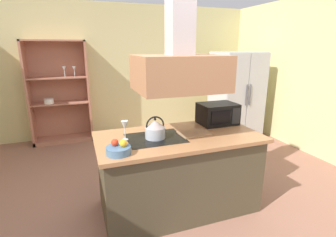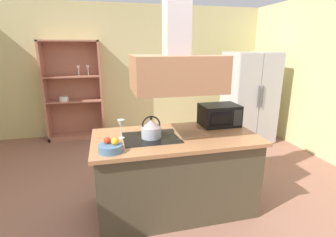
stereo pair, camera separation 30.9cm
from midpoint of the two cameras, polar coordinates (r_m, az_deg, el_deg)
The scene contains 11 objects.
ground_plane at distance 3.25m, azimuth -3.92°, elevation -18.79°, with size 7.80×7.80×0.00m, color #926250.
wall_back at distance 5.65m, azimuth -12.72°, elevation 10.41°, with size 6.00×0.12×2.70m, color beige.
kitchen_island at distance 2.98m, azimuth -0.71°, elevation -11.96°, with size 1.80×0.92×0.90m.
range_hood at distance 2.64m, azimuth -0.80°, elevation 12.85°, with size 0.90×0.70×1.30m.
refrigerator at distance 5.34m, azimuth 13.44°, elevation 4.95°, with size 0.90×0.78×1.75m.
dish_cabinet at distance 5.48m, azimuth -24.60°, elevation 4.15°, with size 1.11×0.40×1.97m.
kettle at distance 2.70m, azimuth -6.18°, elevation -2.45°, with size 0.22×0.22×0.24m.
cutting_board at distance 2.84m, azimuth 2.86°, elevation -3.41°, with size 0.34×0.24×0.02m, color #A88259.
microwave at distance 3.23m, azimuth 8.41°, elevation 1.05°, with size 0.46×0.35×0.26m.
wine_glass_on_counter at distance 2.69m, azimuth -12.97°, elevation -1.69°, with size 0.08×0.08×0.21m.
fruit_bowl at distance 2.39m, azimuth -14.71°, elevation -6.77°, with size 0.23×0.23×0.14m.
Camera 1 is at (-0.85, -2.54, 1.84)m, focal length 27.14 mm.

